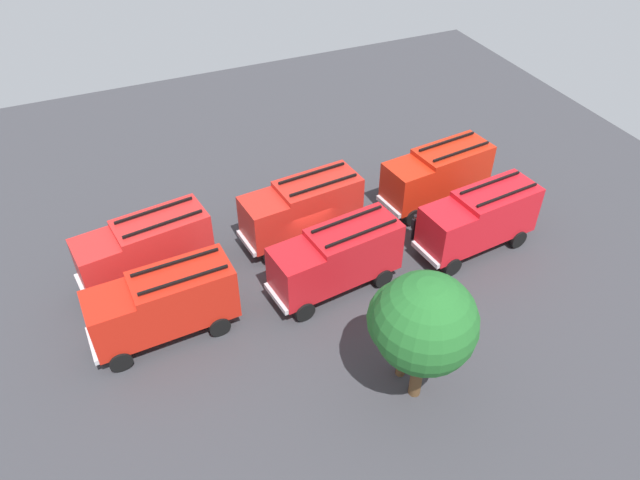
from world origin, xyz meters
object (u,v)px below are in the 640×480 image
object	(u,v)px
fire_truck_4	(337,257)
firefighter_0	(415,226)
tree_0	(425,324)
fire_truck_1	(302,208)
traffic_cone_0	(445,293)
fire_truck_3	(479,218)
firefighter_1	(192,217)
fire_truck_5	(163,303)
tree_1	(407,320)
fire_truck_2	(145,248)
fire_truck_0	(437,174)

from	to	relation	value
fire_truck_4	firefighter_0	world-z (taller)	fire_truck_4
fire_truck_4	tree_0	xyz separation A→B (m)	(-0.39, 7.76, 2.47)
fire_truck_1	traffic_cone_0	world-z (taller)	fire_truck_1
traffic_cone_0	fire_truck_3	bearing A→B (deg)	-142.66
fire_truck_4	firefighter_1	xyz separation A→B (m)	(5.88, -8.13, -1.24)
fire_truck_5	firefighter_0	distance (m)	15.24
firefighter_0	tree_1	xyz separation A→B (m)	(5.70, 8.48, 2.74)
fire_truck_2	traffic_cone_0	bearing A→B (deg)	142.54
fire_truck_3	fire_truck_4	size ratio (longest dim) A/B	1.00
fire_truck_2	fire_truck_3	distance (m)	18.65
fire_truck_4	tree_0	bearing A→B (deg)	85.68
fire_truck_2	traffic_cone_0	distance (m)	16.29
firefighter_0	firefighter_1	size ratio (longest dim) A/B	1.05
fire_truck_0	tree_0	size ratio (longest dim) A/B	1.08
fire_truck_4	firefighter_0	xyz separation A→B (m)	(-6.03, -1.92, -1.18)
fire_truck_3	fire_truck_4	distance (m)	8.88
fire_truck_1	firefighter_1	size ratio (longest dim) A/B	4.51
fire_truck_0	fire_truck_2	distance (m)	18.24
fire_truck_4	fire_truck_5	bearing A→B (deg)	-9.05
firefighter_0	tree_1	size ratio (longest dim) A/B	0.31
fire_truck_2	fire_truck_1	bearing A→B (deg)	171.54
fire_truck_0	tree_0	bearing A→B (deg)	48.11
fire_truck_0	tree_0	distance (m)	15.42
fire_truck_1	tree_0	distance (m)	12.77
fire_truck_5	firefighter_1	bearing A→B (deg)	-115.51
firefighter_0	traffic_cone_0	bearing A→B (deg)	161.26
fire_truck_2	firefighter_1	distance (m)	4.80
fire_truck_3	fire_truck_1	bearing A→B (deg)	-34.96
firefighter_0	tree_0	size ratio (longest dim) A/B	0.25
traffic_cone_0	tree_1	bearing A→B (deg)	36.38
fire_truck_1	fire_truck_2	world-z (taller)	same
tree_0	traffic_cone_0	xyz separation A→B (m)	(-4.64, -4.67, -4.32)
firefighter_0	tree_0	distance (m)	11.79
fire_truck_1	firefighter_0	world-z (taller)	fire_truck_1
firefighter_1	fire_truck_4	bearing A→B (deg)	-83.28
fire_truck_5	firefighter_0	size ratio (longest dim) A/B	4.25
fire_truck_3	fire_truck_4	xyz separation A→B (m)	(8.87, -0.16, 0.00)
fire_truck_2	traffic_cone_0	size ratio (longest dim) A/B	12.33
tree_0	fire_truck_3	bearing A→B (deg)	-138.14
fire_truck_0	firefighter_1	bearing A→B (deg)	-19.70
fire_truck_2	fire_truck_5	xyz separation A→B (m)	(-0.02, 4.50, 0.00)
tree_0	traffic_cone_0	bearing A→B (deg)	-134.82
fire_truck_2	tree_0	xyz separation A→B (m)	(-9.49, 12.55, 2.47)
fire_truck_5	tree_0	bearing A→B (deg)	136.31
fire_truck_5	traffic_cone_0	bearing A→B (deg)	163.20
fire_truck_1	fire_truck_5	world-z (taller)	same
fire_truck_0	traffic_cone_0	bearing A→B (deg)	55.38
tree_0	traffic_cone_0	size ratio (longest dim) A/B	11.32
firefighter_1	tree_1	size ratio (longest dim) A/B	0.30
fire_truck_1	tree_1	xyz separation A→B (m)	(-0.35, 11.32, 1.56)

